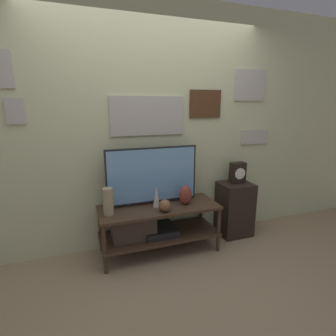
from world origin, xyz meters
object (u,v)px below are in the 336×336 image
vase_tall_ceramic (108,202)px  vase_round_glass (165,206)px  mantel_clock (238,173)px  television (152,175)px  vase_slim_bronze (156,196)px  vase_urn_stoneware (185,195)px

vase_tall_ceramic → vase_round_glass: 0.57m
mantel_clock → television: bearing=179.6°
television → vase_round_glass: (0.06, -0.26, -0.26)m
television → vase_round_glass: bearing=-78.0°
vase_round_glass → vase_slim_bronze: (-0.05, 0.15, 0.05)m
television → mantel_clock: size_ratio=3.97×
vase_tall_ceramic → vase_urn_stoneware: 0.84m
vase_tall_ceramic → vase_urn_stoneware: vase_tall_ceramic is taller
television → vase_tall_ceramic: size_ratio=3.62×
mantel_clock → vase_urn_stoneware: bearing=-169.5°
vase_tall_ceramic → vase_slim_bronze: bearing=5.0°
vase_round_glass → vase_urn_stoneware: bearing=22.1°
vase_round_glass → mantel_clock: 1.08m
vase_urn_stoneware → vase_slim_bronze: (-0.32, 0.04, 0.01)m
television → vase_urn_stoneware: 0.42m
vase_round_glass → mantel_clock: (1.03, 0.25, 0.20)m
vase_tall_ceramic → vase_round_glass: size_ratio=2.17×
vase_tall_ceramic → mantel_clock: mantel_clock is taller
vase_urn_stoneware → mantel_clock: size_ratio=0.85×
vase_slim_bronze → mantel_clock: bearing=5.4°
television → mantel_clock: (1.08, -0.01, -0.06)m
vase_round_glass → mantel_clock: bearing=13.8°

